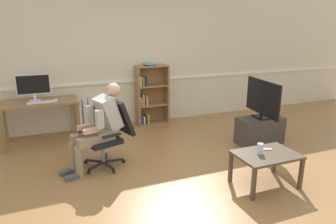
% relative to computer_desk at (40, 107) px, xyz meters
% --- Properties ---
extents(ground_plane, '(18.00, 18.00, 0.00)m').
position_rel_computer_desk_xyz_m(ground_plane, '(1.76, -2.15, -0.65)').
color(ground_plane, olive).
extents(back_wall, '(12.00, 0.13, 2.70)m').
position_rel_computer_desk_xyz_m(back_wall, '(1.76, 0.50, 0.69)').
color(back_wall, beige).
rests_on(back_wall, ground_plane).
extents(computer_desk, '(1.30, 0.67, 0.76)m').
position_rel_computer_desk_xyz_m(computer_desk, '(0.00, 0.00, 0.00)').
color(computer_desk, olive).
rests_on(computer_desk, ground_plane).
extents(imac_monitor, '(0.57, 0.14, 0.46)m').
position_rel_computer_desk_xyz_m(imac_monitor, '(-0.06, 0.08, 0.37)').
color(imac_monitor, silver).
rests_on(imac_monitor, computer_desk).
extents(keyboard, '(0.43, 0.12, 0.02)m').
position_rel_computer_desk_xyz_m(keyboard, '(0.04, -0.14, 0.11)').
color(keyboard, white).
rests_on(keyboard, computer_desk).
extents(computer_mouse, '(0.06, 0.10, 0.03)m').
position_rel_computer_desk_xyz_m(computer_mouse, '(0.28, -0.12, 0.12)').
color(computer_mouse, white).
rests_on(computer_mouse, computer_desk).
extents(bookshelf, '(0.67, 0.29, 1.29)m').
position_rel_computer_desk_xyz_m(bookshelf, '(2.14, 0.30, -0.04)').
color(bookshelf, olive).
rests_on(bookshelf, ground_plane).
extents(radiator, '(0.86, 0.08, 0.62)m').
position_rel_computer_desk_xyz_m(radiator, '(0.98, 0.39, -0.34)').
color(radiator, white).
rests_on(radiator, ground_plane).
extents(office_chair, '(0.78, 0.66, 0.98)m').
position_rel_computer_desk_xyz_m(office_chair, '(0.97, -1.37, -0.13)').
color(office_chair, black).
rests_on(office_chair, ground_plane).
extents(person_seated, '(0.96, 0.57, 1.24)m').
position_rel_computer_desk_xyz_m(person_seated, '(0.79, -1.42, 0.00)').
color(person_seated, '#937F60').
rests_on(person_seated, ground_plane).
extents(tv_stand, '(0.82, 0.39, 0.47)m').
position_rel_computer_desk_xyz_m(tv_stand, '(3.59, -1.50, -0.42)').
color(tv_stand, '#3D3833').
rests_on(tv_stand, ground_plane).
extents(tv_screen, '(0.24, 0.98, 0.66)m').
position_rel_computer_desk_xyz_m(tv_screen, '(3.59, -1.50, 0.17)').
color(tv_screen, black).
rests_on(tv_screen, tv_stand).
extents(coffee_table, '(0.79, 0.55, 0.45)m').
position_rel_computer_desk_xyz_m(coffee_table, '(2.70, -2.76, -0.26)').
color(coffee_table, '#4C3D2D').
rests_on(coffee_table, ground_plane).
extents(drinking_glass, '(0.08, 0.08, 0.14)m').
position_rel_computer_desk_xyz_m(drinking_glass, '(2.61, -2.72, -0.14)').
color(drinking_glass, silver).
rests_on(drinking_glass, coffee_table).
extents(spare_remote, '(0.15, 0.09, 0.02)m').
position_rel_computer_desk_xyz_m(spare_remote, '(2.76, -2.66, -0.20)').
color(spare_remote, white).
rests_on(spare_remote, coffee_table).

